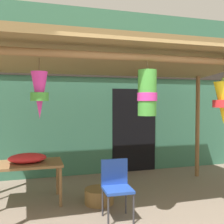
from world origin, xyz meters
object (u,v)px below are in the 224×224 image
folding_chair (116,183)px  wicker_basket_by_table (99,196)px  display_table (28,167)px  flower_heap_on_table (28,158)px

folding_chair → wicker_basket_by_table: folding_chair is taller
folding_chair → wicker_basket_by_table: (-0.11, 0.60, -0.38)m
display_table → flower_heap_on_table: 0.16m
flower_heap_on_table → display_table: bearing=-160.1°
folding_chair → flower_heap_on_table: bearing=142.7°
flower_heap_on_table → wicker_basket_by_table: size_ratio=1.28×
display_table → wicker_basket_by_table: bearing=-16.6°
display_table → wicker_basket_by_table: display_table is taller
folding_chair → wicker_basket_by_table: bearing=100.4°
display_table → flower_heap_on_table: bearing=19.9°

